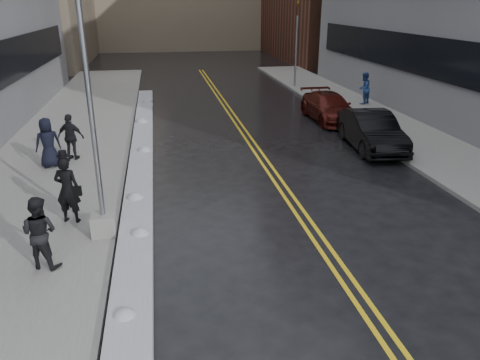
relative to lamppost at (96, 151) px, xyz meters
name	(u,v)px	position (x,y,z in m)	size (l,w,h in m)	color
ground	(235,265)	(3.30, -2.00, -2.53)	(160.00, 160.00, 0.00)	black
sidewalk_west	(63,154)	(-2.45, 8.00, -2.46)	(5.50, 50.00, 0.15)	gray
sidewalk_east	(406,136)	(13.30, 8.00, -2.46)	(4.00, 50.00, 0.15)	gray
lane_line_left	(250,146)	(5.65, 8.00, -2.53)	(0.12, 50.00, 0.01)	gold
lane_line_right	(256,145)	(5.95, 8.00, -2.53)	(0.12, 50.00, 0.01)	gold
snow_ridge	(141,162)	(0.85, 6.00, -2.36)	(0.90, 30.00, 0.34)	#BABCC3
lamppost	(96,151)	(0.00, 0.00, 0.00)	(0.65, 0.65, 7.62)	gray
fire_hydrant	(388,127)	(12.30, 8.00, -1.98)	(0.26, 0.26, 0.73)	maroon
traffic_signal	(296,41)	(11.80, 22.00, 0.87)	(0.16, 0.20, 6.00)	gray
pedestrian_fedora	(67,190)	(-1.03, 0.99, -1.39)	(0.73, 0.48, 1.99)	black
pedestrian_b	(40,232)	(-1.28, -1.46, -1.48)	(0.88, 0.68, 1.81)	black
pedestrian_c	(48,143)	(-2.57, 6.12, -1.42)	(0.94, 0.61, 1.92)	black
pedestrian_d	(71,137)	(-1.85, 6.91, -1.46)	(1.09, 0.45, 1.86)	black
pedestrian_east	(364,88)	(14.17, 15.09, -1.42)	(0.93, 0.73, 1.92)	navy
car_black	(371,131)	(10.80, 6.63, -1.71)	(1.74, 4.98, 1.64)	black
car_maroon	(329,107)	(10.80, 11.95, -1.80)	(2.05, 5.05, 1.47)	#460F0B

